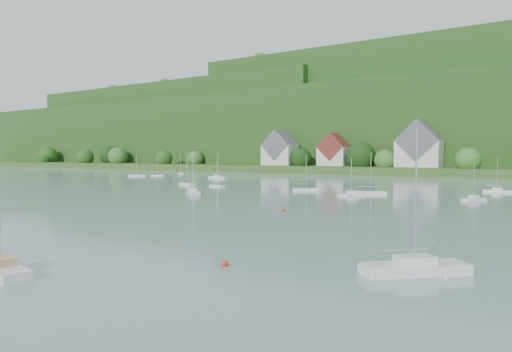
# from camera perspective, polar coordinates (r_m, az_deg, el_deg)

# --- Properties ---
(far_shore_strip) EXTENTS (600.00, 60.00, 3.00)m
(far_shore_strip) POSITION_cam_1_polar(r_m,az_deg,el_deg) (194.29, 19.28, 0.74)
(far_shore_strip) COLOR #2B491B
(far_shore_strip) RESTS_ON ground
(forested_ridge) EXTENTS (620.00, 181.22, 69.89)m
(forested_ridge) POSITION_cam_1_polar(r_m,az_deg,el_deg) (261.84, 22.86, 5.82)
(forested_ridge) COLOR #1B4516
(forested_ridge) RESTS_ON ground
(village_building_0) EXTENTS (14.00, 10.40, 16.00)m
(village_building_0) POSITION_cam_1_polar(r_m,az_deg,el_deg) (202.04, 3.05, 3.23)
(village_building_0) COLOR beige
(village_building_0) RESTS_ON far_shore_strip
(village_building_1) EXTENTS (12.00, 9.36, 14.00)m
(village_building_1) POSITION_cam_1_polar(r_m,az_deg,el_deg) (192.89, 9.84, 2.99)
(village_building_1) COLOR beige
(village_building_1) RESTS_ON far_shore_strip
(village_building_2) EXTENTS (16.00, 11.44, 18.00)m
(village_building_2) POSITION_cam_1_polar(r_m,az_deg,el_deg) (181.41, 20.01, 3.37)
(village_building_2) COLOR beige
(village_building_2) RESTS_ON far_shore_strip
(near_sailboat_2) EXTENTS (6.29, 2.81, 8.21)m
(near_sailboat_2) POSITION_cam_1_polar(r_m,az_deg,el_deg) (33.18, -29.65, -10.05)
(near_sailboat_2) COLOR white
(near_sailboat_2) RESTS_ON ground
(near_sailboat_3) EXTENTS (6.43, 5.96, 9.26)m
(near_sailboat_3) POSITION_cam_1_polar(r_m,az_deg,el_deg) (30.67, 19.51, -10.82)
(near_sailboat_3) COLOR white
(near_sailboat_3) RESTS_ON ground
(mooring_buoy_2) EXTENTS (0.48, 0.48, 0.48)m
(mooring_buoy_2) POSITION_cam_1_polar(r_m,az_deg,el_deg) (31.17, -3.97, -11.34)
(mooring_buoy_2) COLOR red
(mooring_buoy_2) RESTS_ON ground
(mooring_buoy_3) EXTENTS (0.45, 0.45, 0.45)m
(mooring_buoy_3) POSITION_cam_1_polar(r_m,az_deg,el_deg) (60.30, 3.45, -4.52)
(mooring_buoy_3) COLOR red
(mooring_buoy_3) RESTS_ON ground
(mooring_buoy_4) EXTENTS (0.38, 0.38, 0.38)m
(mooring_buoy_4) POSITION_cam_1_polar(r_m,az_deg,el_deg) (30.36, 23.04, -11.94)
(mooring_buoy_4) COLOR silver
(mooring_buoy_4) RESTS_ON ground
(far_sailboat_cluster) EXTENTS (176.65, 71.71, 8.71)m
(far_sailboat_cluster) POSITION_cam_1_polar(r_m,az_deg,el_deg) (110.11, 14.50, -1.15)
(far_sailboat_cluster) COLOR white
(far_sailboat_cluster) RESTS_ON ground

